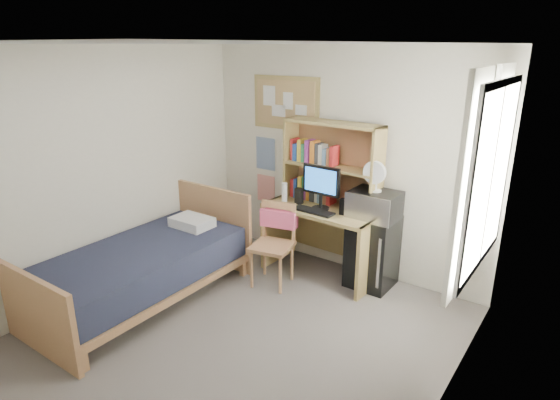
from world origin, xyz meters
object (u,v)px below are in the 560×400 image
Objects in this scene: bed at (143,275)px; speaker_right at (344,207)px; desk at (322,241)px; desk_chair at (272,246)px; speaker_left at (299,196)px; bulletin_board at (286,103)px; microwave at (375,205)px; monitor at (321,188)px; mini_fridge at (372,251)px; desk_fan at (377,178)px.

speaker_right is (1.51, 1.56, 0.62)m from bed.
desk is 2.04m from bed.
speaker_left is (0.02, 0.50, 0.46)m from desk_chair.
desk_chair is (0.43, -0.88, -1.45)m from bulletin_board.
microwave is at bearing 9.19° from desk.
bed is at bearing -102.98° from bulletin_board.
bulletin_board is at bearing 161.17° from speaker_right.
desk_chair is 1.41m from bed.
monitor is 0.97× the size of microwave.
speaker_right is at bearing 0.00° from speaker_left.
desk_chair is at bearing -118.61° from desk.
desk is 0.64m from desk_chair.
desk reaches higher than mini_fridge.
speaker_right is 0.59× the size of desk_fan.
bed is at bearing -136.04° from desk_fan.
bed is 11.69× the size of speaker_left.
speaker_left is (0.91, 1.59, 0.62)m from bed.
bed is at bearing -141.74° from desk_chair.
desk_chair is at bearing 50.42° from bed.
mini_fridge is 0.86m from desk_fan.
desk_chair reaches higher than mini_fridge.
desk_fan reaches higher than mini_fridge.
desk_fan is at bearing 9.91° from speaker_left.
bed is 1.93m from speaker_left.
desk_chair is 5.01× the size of speaker_left.
monitor is 0.34m from speaker_right.
microwave is 0.30m from desk_fan.
speaker_left is at bearing 74.56° from desk_chair.
desk is at bearing -172.51° from microwave.
desk is at bearing 11.31° from speaker_left.
speaker_left is (-0.30, 0.01, -0.15)m from monitor.
bed is 7.17× the size of desk_fan.
mini_fridge is 1.04m from speaker_left.
bulletin_board is 5.26× the size of speaker_right.
mini_fridge is (0.59, 0.09, -0.01)m from desk.
speaker_right is at bearing -11.31° from desk.
bulletin_board is 0.43× the size of bed.
monitor is 0.64m from desk_fan.
speaker_left is 1.04× the size of speaker_right.
desk_fan is at bearing 14.77° from monitor.
mini_fridge is at bearing -10.23° from bulletin_board.
bulletin_board is at bearing 169.51° from desk_fan.
speaker_right is at bearing -21.10° from bulletin_board.
mini_fridge is 4.35× the size of speaker_left.
bulletin_board is 1.84× the size of microwave.
monitor is at bearing 52.03° from bed.
bulletin_board is 1.16× the size of mini_fridge.
mini_fridge is (1.35, -0.24, -1.51)m from bulletin_board.
microwave reaches higher than bed.
microwave is (0.29, 0.14, 0.04)m from speaker_right.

